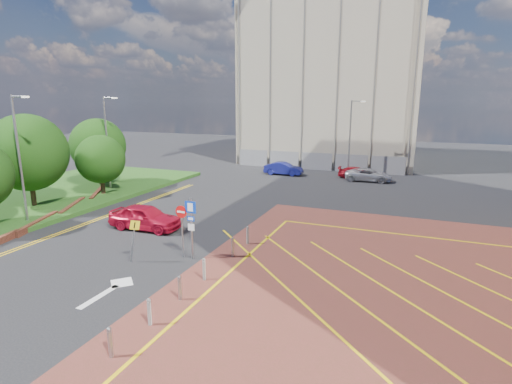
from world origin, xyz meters
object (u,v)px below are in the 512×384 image
Objects in this scene: car_silver_back at (368,175)px; car_red_left at (145,217)px; lamp_left_far at (107,139)px; car_blue_back at (284,169)px; tree_c at (101,159)px; warning_sign at (134,236)px; tree_d at (98,146)px; car_red_back at (357,173)px; lamp_left_near at (20,154)px; tree_b at (28,153)px; lamp_back at (351,135)px; sign_cluster at (188,222)px.

car_red_left is at bearing 149.93° from car_silver_back.
car_blue_back is (11.84, 13.48, -3.97)m from lamp_left_far.
tree_c reaches higher than car_blue_back.
warning_sign is at bearing -150.29° from car_red_left.
warning_sign is (14.63, -13.55, -2.44)m from tree_d.
car_silver_back is (1.26, -1.22, 0.06)m from car_red_back.
warning_sign is 0.54× the size of car_blue_back.
car_red_left is (7.65, 2.13, -3.87)m from lamp_left_near.
car_blue_back is at bearing 57.76° from tree_b.
tree_c is 25.19m from lamp_back.
lamp_back is at bearing 82.03° from sign_cluster.
tree_b is 4.32m from lamp_left_near.
car_blue_back is at bearing 54.80° from tree_c.
lamp_back is (17.58, 18.00, 1.17)m from tree_c.
lamp_back is (18.50, 16.00, -0.30)m from lamp_left_far.
tree_b is 8.07m from tree_d.
lamp_left_far reaches higher than tree_c.
lamp_back is at bearing -69.58° from car_blue_back.
warning_sign is 26.05m from car_blue_back.
lamp_left_near is at bearing 175.44° from sign_cluster.
lamp_left_near is 10.20m from lamp_left_far.
tree_d reaches higher than tree_c.
car_red_left is at bearing -39.19° from lamp_left_far.
car_red_left is 23.95m from car_silver_back.
car_blue_back is (13.92, 12.48, -3.18)m from tree_d.
tree_c is 0.61× the size of lamp_left_far.
car_red_back is at bearing 41.43° from tree_c.
lamp_left_far reaches higher than sign_cluster.
car_red_back is (1.13, -1.49, -3.78)m from lamp_back.
sign_cluster is (14.72, -11.02, -2.71)m from lamp_left_far.
lamp_left_near is 1.00× the size of lamp_left_far.
sign_cluster reaches higher than car_red_back.
tree_c is 0.61× the size of lamp_back.
lamp_left_far is 18.05m from warning_sign.
sign_cluster reaches higher than car_red_left.
lamp_left_near is 1.00× the size of lamp_back.
warning_sign is 0.49× the size of car_red_left.
tree_d is 11.76m from lamp_left_near.
sign_cluster reaches higher than warning_sign.
lamp_back is 29.31m from warning_sign.
car_red_left is (-8.85, -23.87, -3.57)m from lamp_back.
tree_b is at bearing -111.80° from tree_c.
lamp_left_near is at bearing -44.25° from tree_b.
sign_cluster is 25.11m from car_silver_back.
lamp_back reaches higher than sign_cluster.
lamp_left_near is 25.76m from car_blue_back.
tree_b reaches higher than car_silver_back.
tree_c is at bearing 54.01° from car_red_left.
lamp_back reaches higher than tree_c.
lamp_back is 1.74× the size of car_silver_back.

